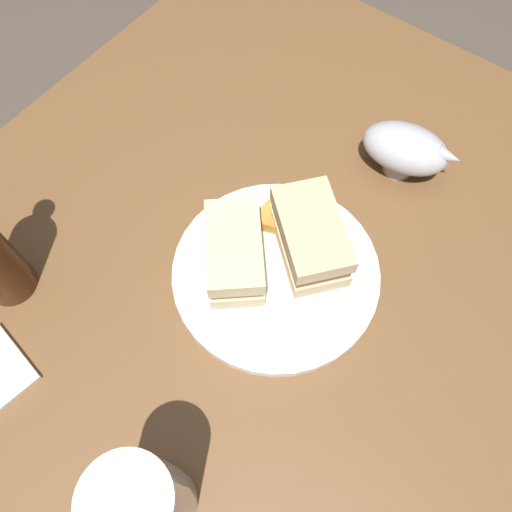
{
  "coord_description": "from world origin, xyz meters",
  "views": [
    {
      "loc": [
        0.22,
        0.19,
        1.33
      ],
      "look_at": [
        -0.01,
        0.03,
        0.77
      ],
      "focal_mm": 35.75,
      "sensor_mm": 36.0,
      "label": 1
    }
  ],
  "objects_px": {
    "plate": "(276,273)",
    "pint_glass": "(148,503)",
    "sandwich_half_left": "(310,237)",
    "gravy_boat": "(406,149)",
    "sandwich_half_right": "(235,253)"
  },
  "relations": [
    {
      "from": "plate",
      "to": "pint_glass",
      "type": "relative_size",
      "value": 1.54
    },
    {
      "from": "plate",
      "to": "pint_glass",
      "type": "xyz_separation_m",
      "value": [
        0.28,
        0.06,
        0.07
      ]
    },
    {
      "from": "plate",
      "to": "pint_glass",
      "type": "distance_m",
      "value": 0.3
    },
    {
      "from": "sandwich_half_left",
      "to": "gravy_boat",
      "type": "distance_m",
      "value": 0.19
    },
    {
      "from": "gravy_boat",
      "to": "pint_glass",
      "type": "bearing_deg",
      "value": 1.61
    },
    {
      "from": "gravy_boat",
      "to": "sandwich_half_left",
      "type": "bearing_deg",
      "value": -8.24
    },
    {
      "from": "plate",
      "to": "sandwich_half_left",
      "type": "height_order",
      "value": "sandwich_half_left"
    },
    {
      "from": "plate",
      "to": "pint_glass",
      "type": "bearing_deg",
      "value": 11.37
    },
    {
      "from": "sandwich_half_right",
      "to": "pint_glass",
      "type": "distance_m",
      "value": 0.28
    },
    {
      "from": "sandwich_half_left",
      "to": "sandwich_half_right",
      "type": "distance_m",
      "value": 0.09
    },
    {
      "from": "pint_glass",
      "to": "sandwich_half_left",
      "type": "bearing_deg",
      "value": -172.78
    },
    {
      "from": "sandwich_half_left",
      "to": "gravy_boat",
      "type": "bearing_deg",
      "value": 171.76
    },
    {
      "from": "sandwich_half_left",
      "to": "sandwich_half_right",
      "type": "bearing_deg",
      "value": -39.84
    },
    {
      "from": "sandwich_half_right",
      "to": "pint_glass",
      "type": "height_order",
      "value": "pint_glass"
    },
    {
      "from": "pint_glass",
      "to": "gravy_boat",
      "type": "relative_size",
      "value": 1.24
    }
  ]
}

